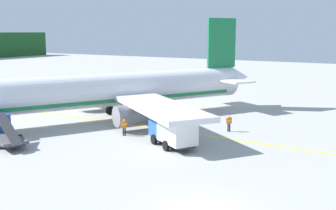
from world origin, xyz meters
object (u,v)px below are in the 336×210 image
Objects in this scene: crew_loader_left at (124,126)px; service_truck_fuel at (172,131)px; airliner_foreground at (110,91)px; crew_marshaller at (229,122)px; service_truck_baggage at (1,129)px.

service_truck_fuel is at bearing -99.00° from crew_loader_left.
crew_marshaller is (1.56, -14.29, -2.40)m from airliner_foreground.
service_truck_fuel is at bearing 165.58° from crew_marshaller.
service_truck_baggage is (-13.20, 2.40, -2.23)m from airliner_foreground.
service_truck_baggage is at bearing 131.47° from crew_marshaller.
service_truck_baggage is at bearing 114.91° from service_truck_fuel.
airliner_foreground is at bearing 48.51° from crew_loader_left.
airliner_foreground is at bearing 96.22° from crew_marshaller.
service_truck_baggage reaches higher than crew_marshaller.
airliner_foreground is 13.95m from service_truck_fuel.
crew_loader_left is (0.97, 6.12, -0.48)m from service_truck_fuel.
airliner_foreground is 22.85× the size of crew_loader_left.
service_truck_baggage reaches higher than crew_loader_left.
service_truck_fuel is at bearing -117.56° from airliner_foreground.
service_truck_fuel is (-6.39, -12.25, -1.93)m from airliner_foreground.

